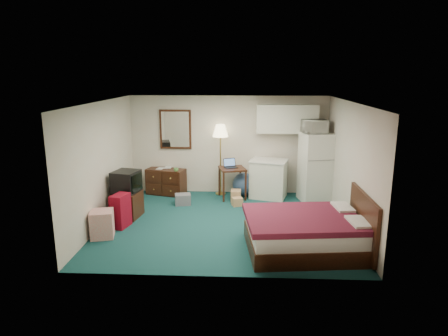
# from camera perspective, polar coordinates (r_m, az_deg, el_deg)

# --- Properties ---
(floor) EXTENTS (5.00, 4.50, 0.01)m
(floor) POSITION_cam_1_polar(r_m,az_deg,el_deg) (8.40, 0.02, -7.86)
(floor) COLOR #0B2A29
(floor) RESTS_ON ground
(ceiling) EXTENTS (5.00, 4.50, 0.01)m
(ceiling) POSITION_cam_1_polar(r_m,az_deg,el_deg) (7.85, 0.02, 9.41)
(ceiling) COLOR beige
(ceiling) RESTS_ON walls
(walls) EXTENTS (5.01, 4.51, 2.50)m
(walls) POSITION_cam_1_polar(r_m,az_deg,el_deg) (8.03, 0.02, 0.48)
(walls) COLOR beige
(walls) RESTS_ON floor
(mirror) EXTENTS (0.80, 0.06, 1.00)m
(mirror) POSITION_cam_1_polar(r_m,az_deg,el_deg) (10.28, -6.94, 5.51)
(mirror) COLOR white
(mirror) RESTS_ON walls
(upper_cabinets) EXTENTS (1.50, 0.35, 0.70)m
(upper_cabinets) POSITION_cam_1_polar(r_m,az_deg,el_deg) (10.01, 8.99, 6.96)
(upper_cabinets) COLOR silver
(upper_cabinets) RESTS_ON walls
(headboard) EXTENTS (0.06, 1.56, 1.00)m
(headboard) POSITION_cam_1_polar(r_m,az_deg,el_deg) (7.34, 19.24, -7.27)
(headboard) COLOR black
(headboard) RESTS_ON walls
(dresser) EXTENTS (1.05, 0.69, 0.66)m
(dresser) POSITION_cam_1_polar(r_m,az_deg,el_deg) (10.36, -8.27, -1.93)
(dresser) COLOR black
(dresser) RESTS_ON floor
(floor_lamp) EXTENTS (0.42, 0.42, 1.80)m
(floor_lamp) POSITION_cam_1_polar(r_m,az_deg,el_deg) (10.12, -0.51, 1.17)
(floor_lamp) COLOR gold
(floor_lamp) RESTS_ON floor
(desk) EXTENTS (0.74, 0.74, 0.77)m
(desk) POSITION_cam_1_polar(r_m,az_deg,el_deg) (9.93, 1.18, -2.15)
(desk) COLOR black
(desk) RESTS_ON floor
(exercise_ball) EXTENTS (0.64, 0.64, 0.59)m
(exercise_ball) POSITION_cam_1_polar(r_m,az_deg,el_deg) (10.15, 2.88, -2.34)
(exercise_ball) COLOR #36547F
(exercise_ball) RESTS_ON floor
(kitchen_counter) EXTENTS (0.99, 0.85, 0.92)m
(kitchen_counter) POSITION_cam_1_polar(r_m,az_deg,el_deg) (10.02, 6.37, -1.63)
(kitchen_counter) COLOR silver
(kitchen_counter) RESTS_ON floor
(fridge) EXTENTS (0.81, 0.81, 1.67)m
(fridge) POSITION_cam_1_polar(r_m,az_deg,el_deg) (9.86, 12.95, 0.11)
(fridge) COLOR silver
(fridge) RESTS_ON floor
(bed) EXTENTS (2.12, 1.74, 0.63)m
(bed) POSITION_cam_1_polar(r_m,az_deg,el_deg) (7.21, 11.45, -9.15)
(bed) COLOR #490F21
(bed) RESTS_ON floor
(tv_stand) EXTENTS (0.63, 0.67, 0.55)m
(tv_stand) POSITION_cam_1_polar(r_m,az_deg,el_deg) (8.92, -13.72, -5.10)
(tv_stand) COLOR black
(tv_stand) RESTS_ON floor
(suitcase) EXTENTS (0.35, 0.47, 0.68)m
(suitcase) POSITION_cam_1_polar(r_m,az_deg,el_deg) (8.36, -14.55, -5.94)
(suitcase) COLOR #5F0411
(suitcase) RESTS_ON floor
(retail_box) EXTENTS (0.50, 0.50, 0.52)m
(retail_box) POSITION_cam_1_polar(r_m,az_deg,el_deg) (7.98, -17.02, -7.66)
(retail_box) COLOR beige
(retail_box) RESTS_ON floor
(file_bin) EXTENTS (0.41, 0.34, 0.26)m
(file_bin) POSITION_cam_1_polar(r_m,az_deg,el_deg) (9.55, -5.90, -4.47)
(file_bin) COLOR slate
(file_bin) RESTS_ON floor
(cardboard_box_a) EXTENTS (0.28, 0.26, 0.20)m
(cardboard_box_a) POSITION_cam_1_polar(r_m,az_deg,el_deg) (9.42, 1.90, -4.83)
(cardboard_box_a) COLOR #AA7A48
(cardboard_box_a) RESTS_ON floor
(cardboard_box_b) EXTENTS (0.24, 0.28, 0.28)m
(cardboard_box_b) POSITION_cam_1_polar(r_m,az_deg,el_deg) (9.72, 1.71, -3.98)
(cardboard_box_b) COLOR #AA7A48
(cardboard_box_b) RESTS_ON floor
(laptop) EXTENTS (0.38, 0.35, 0.21)m
(laptop) POSITION_cam_1_polar(r_m,az_deg,el_deg) (9.82, 1.00, 0.64)
(laptop) COLOR black
(laptop) RESTS_ON desk
(crt_tv) EXTENTS (0.62, 0.65, 0.47)m
(crt_tv) POSITION_cam_1_polar(r_m,az_deg,el_deg) (8.78, -13.80, -1.91)
(crt_tv) COLOR black
(crt_tv) RESTS_ON tv_stand
(microwave) EXTENTS (0.61, 0.39, 0.39)m
(microwave) POSITION_cam_1_polar(r_m,az_deg,el_deg) (9.63, 12.80, 6.02)
(microwave) COLOR silver
(microwave) RESTS_ON fridge
(book_a) EXTENTS (0.17, 0.06, 0.24)m
(book_a) POSITION_cam_1_polar(r_m,az_deg,el_deg) (10.33, -9.52, 0.55)
(book_a) COLOR #AA7A48
(book_a) RESTS_ON dresser
(book_b) EXTENTS (0.18, 0.04, 0.24)m
(book_b) POSITION_cam_1_polar(r_m,az_deg,el_deg) (10.39, -8.47, 0.66)
(book_b) COLOR #AA7A48
(book_b) RESTS_ON dresser
(mug) EXTENTS (0.15, 0.14, 0.12)m
(mug) POSITION_cam_1_polar(r_m,az_deg,el_deg) (9.97, -6.86, -0.18)
(mug) COLOR #619C4A
(mug) RESTS_ON dresser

